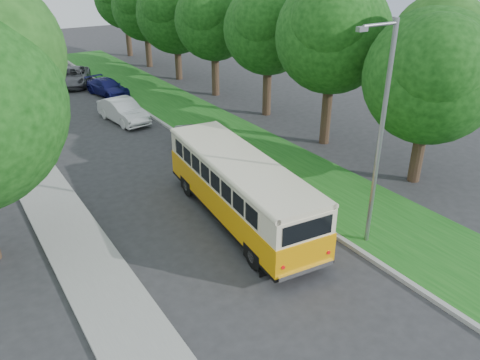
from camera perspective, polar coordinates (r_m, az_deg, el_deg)
ground at (r=17.40m, az=-0.88°, el=-8.09°), size 120.00×120.00×0.00m
curb at (r=22.73m, az=0.02°, el=0.79°), size 0.20×70.00×0.15m
grass_verge at (r=23.98m, az=4.73°, el=2.07°), size 4.50×70.00×0.13m
sidewalk at (r=19.95m, az=-20.68°, el=-4.93°), size 2.20×70.00×0.12m
treeline at (r=32.30m, az=-14.14°, el=18.44°), size 24.27×41.91×9.46m
lamppost_near at (r=16.25m, az=16.61°, el=5.56°), size 1.71×0.16×8.00m
warning_sign at (r=25.67m, az=-24.47°, el=5.35°), size 0.56×0.10×2.50m
vintage_bus at (r=18.30m, az=-0.03°, el=-1.26°), size 3.29×9.43×2.74m
car_silver at (r=25.36m, az=-6.01°, el=4.80°), size 2.52×4.09×1.30m
car_white at (r=30.83m, az=-14.06°, el=8.18°), size 2.08×4.58×1.46m
car_blue at (r=37.31m, az=-15.84°, el=10.82°), size 2.56×4.50×1.23m
car_grey at (r=41.07m, az=-19.69°, el=11.77°), size 4.09×5.64×1.42m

